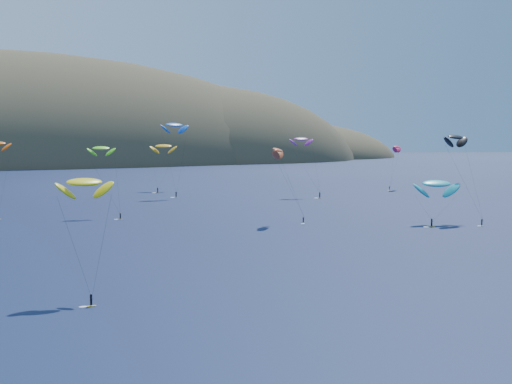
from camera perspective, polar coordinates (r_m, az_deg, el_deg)
The scene contains 11 objects.
ground at distance 95.03m, azimuth 17.28°, elevation -8.98°, with size 2800.00×2800.00×0.00m, color black.
island at distance 637.88m, azimuth -17.40°, elevation 1.33°, with size 730.00×300.00×210.00m.
kitesurfer_2 at distance 100.08m, azimuth -13.56°, elevation 0.76°, with size 7.51×9.33×17.64m.
kitesurfer_3 at distance 199.90m, azimuth -12.28°, elevation 3.43°, with size 7.62×13.57×20.62m.
kitesurfer_4 at distance 258.68m, azimuth -6.55°, elevation 5.35°, with size 10.84×6.07×28.88m.
kitesurfer_5 at distance 184.03m, azimuth 14.24°, elevation 0.66°, with size 13.19×10.19×13.25m.
kitesurfer_6 at distance 259.64m, azimuth 3.64°, elevation 4.24°, with size 9.08×13.07×23.29m.
kitesurfer_7 at distance 191.12m, azimuth 15.67°, elevation 4.26°, with size 9.64×15.27×24.17m.
kitesurfer_8 at distance 301.00m, azimuth 11.18°, elevation 3.56°, with size 11.14×8.19×19.73m.
kitesurfer_9 at distance 179.59m, azimuth 1.74°, elevation 3.37°, with size 9.26×9.46×20.58m.
kitesurfer_11 at distance 290.13m, azimuth -7.42°, elevation 3.66°, with size 13.12×16.46×20.81m.
Camera 1 is at (-64.68, -66.14, 21.74)m, focal length 50.00 mm.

